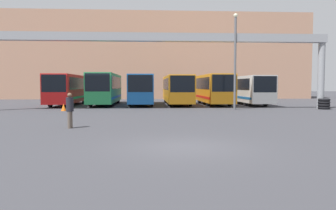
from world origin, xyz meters
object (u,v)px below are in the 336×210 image
at_px(bus_slot_2, 141,88).
at_px(tire_stack, 324,104).
at_px(bus_slot_1, 106,87).
at_px(bus_slot_3, 177,88).
at_px(bus_slot_5, 246,88).
at_px(bus_slot_4, 213,88).
at_px(lamp_post, 235,58).
at_px(bus_slot_0, 68,88).
at_px(pedestrian_near_center, 70,109).
at_px(traffic_cone, 64,107).

relative_size(bus_slot_2, tire_stack, 9.88).
relative_size(bus_slot_1, bus_slot_3, 0.92).
relative_size(bus_slot_5, tire_stack, 11.86).
xyz_separation_m(bus_slot_2, bus_slot_4, (7.84, -0.07, 0.02)).
bearing_deg(lamp_post, tire_stack, 0.31).
xyz_separation_m(bus_slot_0, pedestrian_near_center, (4.67, -19.23, -0.91)).
relative_size(bus_slot_1, pedestrian_near_center, 6.50).
bearing_deg(bus_slot_1, bus_slot_2, -8.70).
height_order(bus_slot_0, bus_slot_4, bus_slot_4).
bearing_deg(bus_slot_0, traffic_cone, -79.35).
bearing_deg(lamp_post, bus_slot_0, 154.90).
height_order(pedestrian_near_center, lamp_post, lamp_post).
xyz_separation_m(bus_slot_3, tire_stack, (12.48, -8.28, -1.34)).
bearing_deg(traffic_cone, bus_slot_3, 40.72).
relative_size(pedestrian_near_center, tire_stack, 1.70).
height_order(bus_slot_0, bus_slot_2, bus_slot_0).
bearing_deg(bus_slot_1, bus_slot_5, 1.56).
distance_m(bus_slot_0, bus_slot_1, 3.93).
xyz_separation_m(bus_slot_3, pedestrian_near_center, (-7.10, -20.00, -0.88)).
height_order(tire_stack, lamp_post, lamp_post).
bearing_deg(pedestrian_near_center, bus_slot_4, -26.04).
relative_size(tire_stack, lamp_post, 0.12).
height_order(bus_slot_3, bus_slot_4, bus_slot_4).
distance_m(bus_slot_5, tire_stack, 9.53).
bearing_deg(bus_slot_4, lamp_post, -86.48).
relative_size(bus_slot_1, tire_stack, 11.03).
xyz_separation_m(bus_slot_4, lamp_post, (0.44, -7.17, 2.66)).
relative_size(bus_slot_4, lamp_post, 1.22).
distance_m(traffic_cone, tire_stack, 22.74).
distance_m(bus_slot_1, bus_slot_2, 3.97).
xyz_separation_m(bus_slot_1, bus_slot_3, (7.84, 0.49, -0.10)).
height_order(bus_slot_2, tire_stack, bus_slot_2).
distance_m(bus_slot_0, bus_slot_4, 15.69).
height_order(bus_slot_5, tire_stack, bus_slot_5).
xyz_separation_m(bus_slot_5, traffic_cone, (-18.09, -8.76, -1.49)).
bearing_deg(bus_slot_4, bus_slot_5, 15.63).
distance_m(bus_slot_3, bus_slot_4, 4.09).
xyz_separation_m(bus_slot_4, traffic_cone, (-14.17, -7.66, -1.57)).
xyz_separation_m(bus_slot_0, bus_slot_4, (15.69, -0.39, 0.02)).
distance_m(bus_slot_4, pedestrian_near_center, 21.85).
bearing_deg(bus_slot_2, bus_slot_5, 4.99).
xyz_separation_m(pedestrian_near_center, traffic_cone, (-3.15, 11.18, -0.64)).
relative_size(bus_slot_1, bus_slot_4, 1.13).
distance_m(bus_slot_2, bus_slot_4, 7.84).
relative_size(bus_slot_0, pedestrian_near_center, 6.17).
bearing_deg(bus_slot_4, bus_slot_0, 178.59).
relative_size(bus_slot_1, bus_slot_5, 0.93).
bearing_deg(bus_slot_2, lamp_post, -41.14).
relative_size(bus_slot_5, traffic_cone, 20.52).
distance_m(bus_slot_2, bus_slot_3, 4.07).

